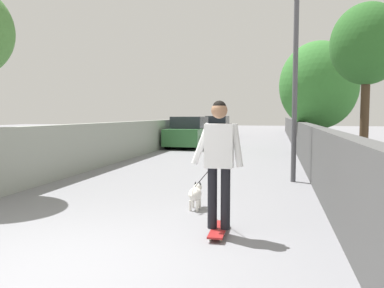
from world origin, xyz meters
The scene contains 12 objects.
ground_plane centered at (14.00, 0.00, 0.00)m, with size 80.00×80.00×0.00m, color gray.
wall_left centered at (12.00, 3.21, 0.69)m, with size 48.00×0.30×1.38m, color #999E93.
fence_right centered at (12.00, -3.21, 0.67)m, with size 48.00×0.30×1.35m, color #4C4C4C.
tree_right_near centered at (19.00, -4.27, 2.72)m, with size 2.50×2.50×3.93m.
tree_right_far centered at (7.50, -4.54, 3.46)m, with size 1.89×1.89×4.57m.
tree_right_distant centered at (13.00, -3.89, 2.83)m, with size 3.17×3.17×4.64m.
lamp_post centered at (6.08, -2.66, 3.24)m, with size 0.36×0.36×4.81m.
skateboard centered at (1.61, -1.50, 0.07)m, with size 0.80×0.21×0.08m.
person_skateboarder centered at (1.61, -1.50, 1.11)m, with size 0.23×0.71×1.75m.
dog centered at (2.92, -0.89, 0.27)m, with size 1.60×0.73×1.06m.
car_near centered at (15.30, 2.06, 0.72)m, with size 4.32×1.80×1.54m.
car_far centered at (24.48, 2.06, 0.72)m, with size 4.16×1.80×1.54m.
Camera 1 is at (-3.41, -2.26, 1.64)m, focal length 35.38 mm.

